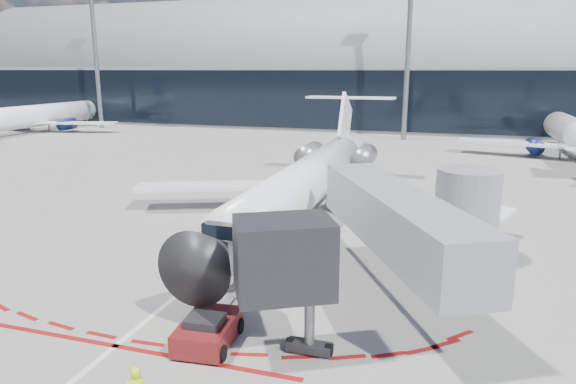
% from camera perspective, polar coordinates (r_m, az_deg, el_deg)
% --- Properties ---
extents(ground, '(260.00, 260.00, 0.00)m').
position_cam_1_polar(ground, '(29.34, -5.45, -5.81)').
color(ground, slate).
rests_on(ground, ground).
extents(apron_centerline, '(0.25, 40.00, 0.01)m').
position_cam_1_polar(apron_centerline, '(31.10, -4.03, -4.65)').
color(apron_centerline, silver).
rests_on(apron_centerline, ground).
extents(apron_stop_bar, '(14.00, 0.25, 0.01)m').
position_cam_1_polar(apron_stop_bar, '(20.17, -18.62, -15.91)').
color(apron_stop_bar, maroon).
rests_on(apron_stop_bar, ground).
extents(terminal_building, '(150.00, 24.15, 24.00)m').
position_cam_1_polar(terminal_building, '(91.12, 10.72, 12.55)').
color(terminal_building, gray).
rests_on(terminal_building, ground).
extents(jet_bridge, '(10.03, 15.20, 4.90)m').
position_cam_1_polar(jet_bridge, '(23.47, 14.03, -3.41)').
color(jet_bridge, gray).
rests_on(jet_bridge, ground).
extents(light_mast_west, '(0.70, 0.70, 25.00)m').
position_cam_1_polar(light_mast_west, '(92.35, -20.60, 14.43)').
color(light_mast_west, slate).
rests_on(light_mast_west, ground).
extents(light_mast_centre, '(0.70, 0.70, 25.00)m').
position_cam_1_polar(light_mast_centre, '(73.78, 13.22, 15.36)').
color(light_mast_centre, slate).
rests_on(light_mast_centre, ground).
extents(regional_jet, '(25.37, 31.28, 7.83)m').
position_cam_1_polar(regional_jet, '(33.93, 2.45, 1.49)').
color(regional_jet, white).
rests_on(regional_jet, ground).
extents(pushback_tug, '(2.16, 4.60, 1.18)m').
position_cam_1_polar(pushback_tug, '(19.32, -8.90, -14.95)').
color(pushback_tug, '#50130B').
rests_on(pushback_tug, ground).
extents(bg_airliner_0, '(30.35, 32.13, 9.82)m').
position_cam_1_polar(bg_airliner_0, '(91.65, -25.83, 9.20)').
color(bg_airliner_0, white).
rests_on(bg_airliner_0, ground).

